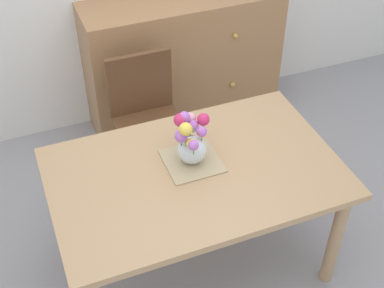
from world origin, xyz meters
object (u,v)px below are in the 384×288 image
at_px(dining_table, 195,183).
at_px(dresser, 183,63).
at_px(chair_far, 147,114).
at_px(flower_vase, 191,140).

relative_size(dining_table, dresser, 1.05).
distance_m(chair_far, dresser, 0.68).
relative_size(chair_far, flower_vase, 3.31).
bearing_deg(dresser, flower_vase, -108.75).
height_order(dresser, flower_vase, flower_vase).
relative_size(dining_table, chair_far, 1.64).
bearing_deg(dresser, dining_table, -108.02).
height_order(dining_table, dresser, dresser).
distance_m(dining_table, dresser, 1.41).
height_order(dining_table, chair_far, chair_far).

